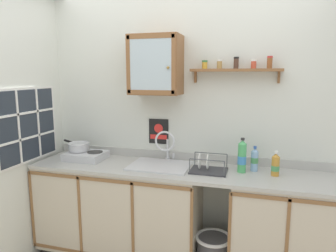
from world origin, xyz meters
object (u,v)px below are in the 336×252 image
at_px(saucepan, 79,146).
at_px(warning_sign, 159,132).
at_px(sink, 161,168).
at_px(bottle_juice_amber_0, 275,165).
at_px(hot_plate_stove, 86,156).
at_px(bottle_water_blue_1, 254,160).
at_px(dish_rack, 208,168).
at_px(bottle_soda_green_2, 242,157).
at_px(wall_cabinet, 156,65).

relative_size(saucepan, warning_sign, 1.48).
relative_size(sink, bottle_juice_amber_0, 2.60).
bearing_deg(sink, hot_plate_stove, -179.84).
height_order(sink, bottle_water_blue_1, sink).
bearing_deg(dish_rack, sink, 173.53).
height_order(saucepan, bottle_soda_green_2, bottle_soda_green_2).
xyz_separation_m(dish_rack, warning_sign, (-0.54, 0.29, 0.24)).
relative_size(sink, saucepan, 1.50).
bearing_deg(warning_sign, bottle_juice_amber_0, -12.63).
bearing_deg(bottle_juice_amber_0, hot_plate_stove, 179.85).
relative_size(bottle_juice_amber_0, wall_cabinet, 0.39).
xyz_separation_m(sink, saucepan, (-0.87, 0.02, 0.14)).
distance_m(hot_plate_stove, bottle_soda_green_2, 1.50).
height_order(hot_plate_stove, bottle_water_blue_1, bottle_water_blue_1).
bearing_deg(bottle_soda_green_2, saucepan, 179.56).
distance_m(saucepan, dish_rack, 1.31).
bearing_deg(wall_cabinet, sink, -51.98).
relative_size(bottle_juice_amber_0, bottle_water_blue_1, 0.95).
xyz_separation_m(saucepan, bottle_soda_green_2, (1.59, -0.01, 0.01)).
distance_m(bottle_water_blue_1, warning_sign, 0.95).
bearing_deg(bottle_soda_green_2, warning_sign, 164.47).
bearing_deg(wall_cabinet, bottle_juice_amber_0, -5.41).
distance_m(hot_plate_stove, bottle_juice_amber_0, 1.77).
bearing_deg(bottle_soda_green_2, hot_plate_stove, -179.54).
height_order(wall_cabinet, warning_sign, wall_cabinet).
relative_size(saucepan, bottle_soda_green_2, 1.20).
height_order(bottle_juice_amber_0, warning_sign, warning_sign).
xyz_separation_m(hot_plate_stove, saucepan, (-0.09, 0.02, 0.08)).
bearing_deg(saucepan, bottle_water_blue_1, 1.85).
distance_m(bottle_juice_amber_0, bottle_water_blue_1, 0.19).
xyz_separation_m(hot_plate_stove, bottle_water_blue_1, (1.60, 0.08, 0.06)).
relative_size(bottle_soda_green_2, warning_sign, 1.23).
relative_size(bottle_soda_green_2, wall_cabinet, 0.56).
xyz_separation_m(hot_plate_stove, bottle_juice_amber_0, (1.77, -0.00, 0.05)).
distance_m(hot_plate_stove, saucepan, 0.13).
bearing_deg(dish_rack, hot_plate_stove, 177.75).
xyz_separation_m(bottle_soda_green_2, wall_cabinet, (-0.80, 0.08, 0.78)).
distance_m(bottle_water_blue_1, bottle_soda_green_2, 0.13).
bearing_deg(wall_cabinet, dish_rack, -15.70).
bearing_deg(warning_sign, bottle_soda_green_2, -15.53).
height_order(hot_plate_stove, saucepan, saucepan).
distance_m(bottle_juice_amber_0, wall_cabinet, 1.35).
distance_m(saucepan, bottle_soda_green_2, 1.59).
bearing_deg(dish_rack, bottle_soda_green_2, 11.90).
distance_m(sink, wall_cabinet, 0.94).
distance_m(hot_plate_stove, bottle_water_blue_1, 1.61).
bearing_deg(bottle_water_blue_1, bottle_juice_amber_0, -26.45).
distance_m(sink, saucepan, 0.88).
relative_size(bottle_water_blue_1, wall_cabinet, 0.41).
relative_size(hot_plate_stove, saucepan, 1.03).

